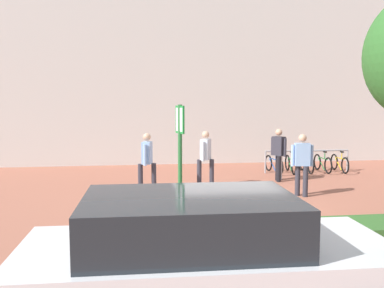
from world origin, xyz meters
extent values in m
plane|color=#9E5B47|center=(0.00, 0.00, 0.00)|extent=(60.00, 60.00, 0.00)
cube|color=silver|center=(0.00, 7.85, 5.00)|extent=(28.00, 1.20, 10.00)
cube|color=#336028|center=(0.20, -2.27, 0.08)|extent=(7.00, 1.10, 0.16)
cylinder|color=#2D7238|center=(-1.33, -2.27, 1.27)|extent=(0.08, 0.08, 2.55)
cube|color=#198C33|center=(-1.33, -2.27, 2.27)|extent=(0.13, 0.35, 0.52)
cube|color=white|center=(-1.33, -2.27, 2.27)|extent=(0.12, 0.30, 0.44)
torus|color=black|center=(-1.87, -2.41, 0.33)|extent=(0.63, 0.30, 0.66)
torus|color=black|center=(-0.93, -2.03, 0.33)|extent=(0.63, 0.30, 0.66)
cylinder|color=#194CA5|center=(-1.40, -2.22, 0.55)|extent=(0.79, 0.35, 0.04)
cylinder|color=#194CA5|center=(-1.31, -2.18, 0.30)|extent=(0.57, 0.26, 0.44)
cylinder|color=#194CA5|center=(-1.57, -2.29, 0.67)|extent=(0.04, 0.04, 0.28)
cube|color=black|center=(-1.57, -2.29, 0.83)|extent=(0.22, 0.15, 0.05)
cylinder|color=#194CA5|center=(-1.04, -2.07, 0.81)|extent=(0.19, 0.40, 0.04)
cylinder|color=#99999E|center=(2.51, 4.61, 0.40)|extent=(0.06, 0.06, 0.80)
cylinder|color=#99999E|center=(5.66, 4.58, 0.40)|extent=(0.06, 0.06, 0.80)
cylinder|color=#99999E|center=(4.09, 4.60, 0.80)|extent=(3.15, 0.09, 0.06)
torus|color=black|center=(2.88, 4.14, 0.30)|extent=(0.12, 0.61, 0.61)
torus|color=black|center=(2.78, 5.07, 0.30)|extent=(0.12, 0.61, 0.61)
cylinder|color=#194CA5|center=(2.83, 4.61, 0.51)|extent=(0.11, 0.77, 0.03)
cylinder|color=#194CA5|center=(2.82, 4.70, 0.27)|extent=(0.09, 0.56, 0.40)
cylinder|color=#194CA5|center=(2.84, 4.44, 0.62)|extent=(0.03, 0.03, 0.26)
cube|color=black|center=(2.84, 4.44, 0.76)|extent=(0.09, 0.19, 0.05)
cylinder|color=#194CA5|center=(2.79, 4.96, 0.75)|extent=(0.39, 0.08, 0.04)
torus|color=black|center=(3.40, 4.12, 0.30)|extent=(0.12, 0.61, 0.61)
torus|color=black|center=(3.51, 5.05, 0.30)|extent=(0.12, 0.61, 0.61)
cylinder|color=#1E7233|center=(3.46, 4.58, 0.51)|extent=(0.12, 0.77, 0.03)
cylinder|color=#1E7233|center=(3.47, 4.68, 0.27)|extent=(0.09, 0.56, 0.40)
cylinder|color=#1E7233|center=(3.44, 4.42, 0.62)|extent=(0.03, 0.03, 0.26)
cube|color=black|center=(3.44, 4.42, 0.76)|extent=(0.09, 0.19, 0.05)
cylinder|color=#1E7233|center=(3.49, 4.94, 0.75)|extent=(0.39, 0.08, 0.04)
torus|color=black|center=(4.06, 4.17, 0.30)|extent=(0.09, 0.61, 0.61)
torus|color=black|center=(4.12, 5.10, 0.30)|extent=(0.09, 0.61, 0.61)
cylinder|color=black|center=(4.09, 4.64, 0.51)|extent=(0.08, 0.77, 0.03)
cylinder|color=black|center=(4.09, 4.73, 0.27)|extent=(0.07, 0.56, 0.40)
cylinder|color=black|center=(4.08, 4.47, 0.62)|extent=(0.03, 0.03, 0.26)
cube|color=black|center=(4.08, 4.47, 0.76)|extent=(0.08, 0.19, 0.05)
cylinder|color=black|center=(4.11, 4.99, 0.75)|extent=(0.39, 0.06, 0.04)
torus|color=black|center=(4.72, 4.17, 0.30)|extent=(0.06, 0.61, 0.61)
torus|color=black|center=(4.72, 5.10, 0.30)|extent=(0.06, 0.61, 0.61)
cylinder|color=#1E7233|center=(4.72, 4.63, 0.51)|extent=(0.03, 0.77, 0.03)
cylinder|color=#1E7233|center=(4.72, 4.73, 0.27)|extent=(0.03, 0.56, 0.40)
cylinder|color=#1E7233|center=(4.72, 4.47, 0.62)|extent=(0.03, 0.03, 0.26)
cube|color=black|center=(4.72, 4.47, 0.76)|extent=(0.07, 0.18, 0.05)
cylinder|color=#1E7233|center=(4.72, 4.99, 0.75)|extent=(0.39, 0.04, 0.04)
torus|color=black|center=(5.33, 4.09, 0.30)|extent=(0.08, 0.61, 0.61)
torus|color=black|center=(5.37, 5.03, 0.30)|extent=(0.08, 0.61, 0.61)
cylinder|color=gold|center=(5.35, 4.56, 0.51)|extent=(0.07, 0.77, 0.03)
cylinder|color=gold|center=(5.35, 4.66, 0.27)|extent=(0.06, 0.56, 0.40)
cylinder|color=gold|center=(5.34, 4.39, 0.62)|extent=(0.03, 0.03, 0.26)
cube|color=black|center=(5.34, 4.39, 0.76)|extent=(0.08, 0.19, 0.05)
cylinder|color=gold|center=(5.36, 4.92, 0.75)|extent=(0.39, 0.05, 0.04)
cylinder|color=#ADADB2|center=(2.60, 3.31, 0.45)|extent=(0.16, 0.16, 0.90)
cylinder|color=#2D2D38|center=(2.44, 0.76, 0.42)|extent=(0.14, 0.14, 0.85)
cylinder|color=#2D2D38|center=(2.28, 0.94, 0.42)|extent=(0.14, 0.14, 0.85)
cube|color=#8CB2E5|center=(2.36, 0.85, 1.16)|extent=(0.43, 0.30, 0.62)
cylinder|color=#8CB2E5|center=(2.62, 0.81, 1.13)|extent=(0.09, 0.09, 0.59)
cylinder|color=#8CB2E5|center=(2.10, 0.89, 1.13)|extent=(0.09, 0.09, 0.59)
sphere|color=tan|center=(2.36, 0.85, 1.61)|extent=(0.22, 0.22, 0.22)
cylinder|color=#2D2D38|center=(-0.26, 2.41, 0.42)|extent=(0.14, 0.14, 0.85)
cylinder|color=#2D2D38|center=(0.13, 2.42, 0.42)|extent=(0.14, 0.14, 0.85)
cube|color=silver|center=(-0.06, 2.42, 1.16)|extent=(0.39, 0.47, 0.62)
cylinder|color=silver|center=(-0.18, 2.18, 1.13)|extent=(0.09, 0.09, 0.59)
cylinder|color=silver|center=(0.05, 2.65, 1.13)|extent=(0.09, 0.09, 0.59)
sphere|color=tan|center=(-0.06, 2.42, 1.61)|extent=(0.22, 0.22, 0.22)
cylinder|color=#2D2D38|center=(-1.66, 1.84, 0.42)|extent=(0.14, 0.14, 0.85)
cylinder|color=#2D2D38|center=(-2.04, 1.75, 0.42)|extent=(0.14, 0.14, 0.85)
cube|color=#8CB2E5|center=(-1.85, 1.80, 1.16)|extent=(0.33, 0.45, 0.62)
cylinder|color=#8CB2E5|center=(-1.79, 2.05, 1.13)|extent=(0.09, 0.09, 0.59)
cylinder|color=#8CB2E5|center=(-1.91, 1.54, 1.13)|extent=(0.09, 0.09, 0.59)
sphere|color=tan|center=(-1.85, 1.80, 1.61)|extent=(0.22, 0.22, 0.22)
cylinder|color=black|center=(2.44, 2.94, 0.42)|extent=(0.14, 0.14, 0.85)
cylinder|color=black|center=(2.47, 3.17, 0.42)|extent=(0.14, 0.14, 0.85)
cube|color=#2D2D38|center=(2.46, 3.05, 1.16)|extent=(0.42, 0.47, 0.62)
cylinder|color=#2D2D38|center=(2.59, 2.84, 1.13)|extent=(0.09, 0.09, 0.59)
cylinder|color=#2D2D38|center=(2.32, 3.27, 1.13)|extent=(0.09, 0.09, 0.59)
sphere|color=tan|center=(2.46, 3.05, 1.61)|extent=(0.22, 0.22, 0.22)
cube|color=silver|center=(-1.35, -5.46, 0.60)|extent=(4.34, 1.89, 0.76)
cube|color=#1E2328|center=(-1.55, -5.46, 1.26)|extent=(2.44, 1.63, 0.56)
cylinder|color=black|center=(0.13, -4.59, 0.32)|extent=(0.64, 0.23, 0.64)
cylinder|color=black|center=(-2.79, -4.53, 0.32)|extent=(0.64, 0.23, 0.64)
camera|label=1|loc=(-2.14, -10.12, 2.61)|focal=39.50mm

